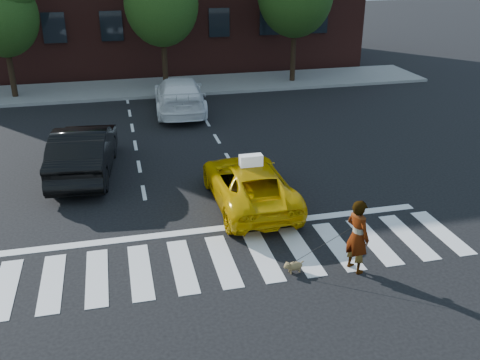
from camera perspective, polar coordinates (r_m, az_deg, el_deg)
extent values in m
plane|color=black|center=(13.20, -1.80, -8.61)|extent=(120.00, 120.00, 0.00)
cube|color=silver|center=(13.20, -1.80, -8.58)|extent=(13.00, 2.40, 0.01)
cube|color=silver|center=(14.55, -3.11, -5.29)|extent=(12.00, 0.30, 0.01)
cube|color=slate|center=(29.36, -8.96, 9.75)|extent=(30.00, 4.00, 0.15)
cylinder|color=black|center=(28.85, -23.29, 11.05)|extent=(0.28, 0.28, 3.25)
ellipsoid|color=#18350E|center=(28.50, -24.09, 15.74)|extent=(3.38, 3.38, 3.89)
cylinder|color=black|center=(28.55, -8.07, 12.91)|extent=(0.28, 0.28, 3.55)
ellipsoid|color=#18350E|center=(28.18, -8.39, 18.15)|extent=(3.69, 3.69, 4.25)
cylinder|color=black|center=(30.01, 5.71, 13.84)|extent=(0.28, 0.28, 3.85)
imported|color=#D7A504|center=(15.69, 0.97, -0.37)|extent=(2.19, 4.68, 1.30)
imported|color=black|center=(18.44, -16.32, 3.02)|extent=(2.26, 5.17, 1.65)
imported|color=white|center=(24.85, -6.47, 9.01)|extent=(2.58, 5.55, 1.57)
imported|color=#999999|center=(12.70, 12.42, -5.86)|extent=(0.63, 0.77, 1.82)
ellipsoid|color=#9B724F|center=(12.76, 5.85, -9.11)|extent=(0.40, 0.25, 0.21)
sphere|color=#9B724F|center=(12.66, 5.11, -9.08)|extent=(0.18, 0.18, 0.16)
sphere|color=#9B724F|center=(12.65, 4.84, -9.24)|extent=(0.08, 0.08, 0.07)
cylinder|color=#9B724F|center=(12.81, 6.61, -8.73)|extent=(0.11, 0.05, 0.09)
sphere|color=#9B724F|center=(12.68, 5.02, -8.79)|extent=(0.06, 0.06, 0.06)
sphere|color=#9B724F|center=(12.60, 5.22, -9.02)|extent=(0.06, 0.06, 0.06)
cylinder|color=#9B724F|center=(12.75, 5.47, -9.75)|extent=(0.05, 0.05, 0.10)
cylinder|color=#9B724F|center=(12.82, 5.29, -9.54)|extent=(0.05, 0.05, 0.10)
cylinder|color=#9B724F|center=(12.84, 6.37, -9.54)|extent=(0.05, 0.05, 0.10)
cylinder|color=#9B724F|center=(12.90, 6.18, -9.34)|extent=(0.05, 0.05, 0.10)
cube|color=white|center=(15.20, 1.18, 2.11)|extent=(0.65, 0.29, 0.32)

